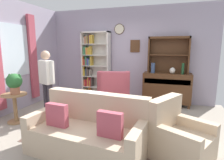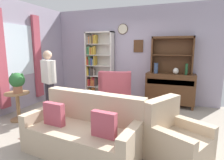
{
  "view_description": "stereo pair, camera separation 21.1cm",
  "coord_description": "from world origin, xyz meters",
  "views": [
    {
      "loc": [
        1.28,
        -3.46,
        1.65
      ],
      "look_at": [
        0.1,
        0.2,
        0.95
      ],
      "focal_mm": 29.66,
      "sensor_mm": 36.0,
      "label": 1
    },
    {
      "loc": [
        1.48,
        -3.39,
        1.65
      ],
      "look_at": [
        0.1,
        0.2,
        0.95
      ],
      "focal_mm": 29.66,
      "sensor_mm": 36.0,
      "label": 2
    }
  ],
  "objects": [
    {
      "name": "sideboard_hutch",
      "position": [
        1.18,
        1.97,
        1.56
      ],
      "size": [
        1.1,
        0.26,
        1.0
      ],
      "color": "#4C2D19",
      "rests_on": "sideboard"
    },
    {
      "name": "wall_back",
      "position": [
        -0.0,
        2.13,
        1.41
      ],
      "size": [
        5.0,
        0.09,
        2.8
      ],
      "color": "#A399AD",
      "rests_on": "ground_plane"
    },
    {
      "name": "vase_tall",
      "position": [
        0.79,
        1.78,
        1.06
      ],
      "size": [
        0.11,
        0.11,
        0.28
      ],
      "primitive_type": "cylinder",
      "color": "#33476B",
      "rests_on": "sideboard"
    },
    {
      "name": "sideboard",
      "position": [
        1.18,
        1.86,
        0.51
      ],
      "size": [
        1.3,
        0.45,
        0.92
      ],
      "color": "#4C2D19",
      "rests_on": "ground_plane"
    },
    {
      "name": "coffee_table",
      "position": [
        0.37,
        -0.12,
        0.35
      ],
      "size": [
        0.8,
        0.5,
        0.42
      ],
      "color": "#4C2D19",
      "rests_on": "ground_plane"
    },
    {
      "name": "vase_round",
      "position": [
        1.31,
        1.79,
        1.01
      ],
      "size": [
        0.15,
        0.15,
        0.17
      ],
      "primitive_type": "ellipsoid",
      "color": "beige",
      "rests_on": "sideboard"
    },
    {
      "name": "ground_plane",
      "position": [
        0.0,
        0.0,
        -0.01
      ],
      "size": [
        5.4,
        4.6,
        0.02
      ],
      "primitive_type": "cube",
      "color": "#9E9384"
    },
    {
      "name": "potted_plant_large",
      "position": [
        -1.88,
        -0.43,
        0.9
      ],
      "size": [
        0.32,
        0.32,
        0.45
      ],
      "color": "#AD6B4C",
      "rests_on": "plant_stand"
    },
    {
      "name": "book_stack",
      "position": [
        0.34,
        -0.11,
        0.45
      ],
      "size": [
        0.19,
        0.12,
        0.05
      ],
      "color": "#B22D33",
      "rests_on": "coffee_table"
    },
    {
      "name": "plant_stand",
      "position": [
        -1.92,
        -0.43,
        0.4
      ],
      "size": [
        0.52,
        0.52,
        0.64
      ],
      "color": "#997047",
      "rests_on": "ground_plane"
    },
    {
      "name": "area_rug",
      "position": [
        0.2,
        -0.3,
        0.0
      ],
      "size": [
        2.86,
        1.63,
        0.01
      ],
      "primitive_type": "cube",
      "color": "brown",
      "rests_on": "ground_plane"
    },
    {
      "name": "wingback_chair",
      "position": [
        -0.09,
        0.94,
        0.38
      ],
      "size": [
        0.95,
        0.97,
        1.05
      ],
      "color": "#B74C5B",
      "rests_on": "ground_plane"
    },
    {
      "name": "person_reading",
      "position": [
        -1.38,
        0.0,
        0.91
      ],
      "size": [
        0.51,
        0.32,
        1.56
      ],
      "color": "#38333D",
      "rests_on": "ground_plane"
    },
    {
      "name": "armchair_floral",
      "position": [
        1.45,
        -0.72,
        0.29
      ],
      "size": [
        1.04,
        1.03,
        0.88
      ],
      "color": "#C6AD8E",
      "rests_on": "ground_plane"
    },
    {
      "name": "bookshelf",
      "position": [
        -1.08,
        1.94,
        1.06
      ],
      "size": [
        0.9,
        0.3,
        2.1
      ],
      "color": "silver",
      "rests_on": "ground_plane"
    },
    {
      "name": "couch_floral",
      "position": [
        0.1,
        -1.0,
        0.31
      ],
      "size": [
        1.87,
        1.02,
        0.9
      ],
      "color": "#C6AD8E",
      "rests_on": "ground_plane"
    },
    {
      "name": "bottle_wine",
      "position": [
        1.57,
        1.77,
        1.07
      ],
      "size": [
        0.07,
        0.07,
        0.29
      ],
      "primitive_type": "cylinder",
      "color": "#194223",
      "rests_on": "sideboard"
    },
    {
      "name": "wall_left",
      "position": [
        -2.52,
        0.03,
        1.4
      ],
      "size": [
        0.16,
        4.2,
        2.8
      ],
      "color": "#A399AD",
      "rests_on": "ground_plane"
    }
  ]
}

